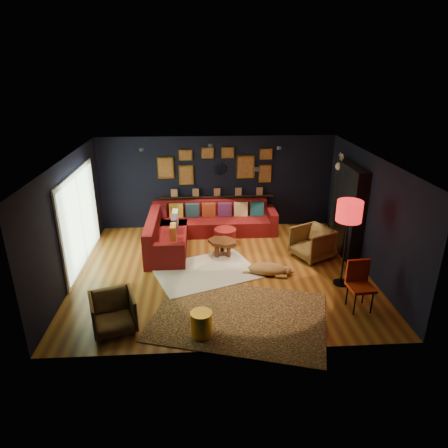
{
  "coord_description": "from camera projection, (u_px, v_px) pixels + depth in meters",
  "views": [
    {
      "loc": [
        -0.46,
        -8.06,
        4.38
      ],
      "look_at": [
        0.05,
        0.3,
        1.03
      ],
      "focal_mm": 32.0,
      "sensor_mm": 36.0,
      "label": 1
    }
  ],
  "objects": [
    {
      "name": "pouf",
      "position": [
        225.0,
        236.0,
        10.44
      ],
      "size": [
        0.57,
        0.57,
        0.37
      ],
      "primitive_type": "cylinder",
      "color": "maroon",
      "rests_on": "shag_rug"
    },
    {
      "name": "dog",
      "position": [
        267.0,
        267.0,
        8.87
      ],
      "size": [
        1.25,
        0.78,
        0.37
      ],
      "primitive_type": null,
      "rotation": [
        0.0,
        0.0,
        -0.19
      ],
      "color": "#9D7945",
      "rests_on": "leopard_rug"
    },
    {
      "name": "gallery_wall",
      "position": [
        216.0,
        165.0,
        10.97
      ],
      "size": [
        3.15,
        0.04,
        1.02
      ],
      "color": "gold",
      "rests_on": "room_walls"
    },
    {
      "name": "coffee_table",
      "position": [
        223.0,
        243.0,
        9.73
      ],
      "size": [
        0.92,
        0.82,
        0.38
      ],
      "rotation": [
        0.0,
        0.0,
        -0.42
      ],
      "color": "#632F17",
      "rests_on": "shag_rug"
    },
    {
      "name": "sliding_door",
      "position": [
        80.0,
        219.0,
        9.09
      ],
      "size": [
        0.06,
        2.8,
        2.2
      ],
      "color": "white",
      "rests_on": "ground"
    },
    {
      "name": "sunburst_mirror",
      "position": [
        220.0,
        169.0,
        11.02
      ],
      "size": [
        0.47,
        0.16,
        0.47
      ],
      "color": "silver",
      "rests_on": "room_walls"
    },
    {
      "name": "leopard_rug",
      "position": [
        239.0,
        316.0,
        7.46
      ],
      "size": [
        3.65,
        3.04,
        0.02
      ],
      "primitive_type": "cube",
      "rotation": [
        0.0,
        0.0,
        -0.28
      ],
      "color": "#AF7A46",
      "rests_on": "ground"
    },
    {
      "name": "gold_stool",
      "position": [
        201.0,
        324.0,
        6.85
      ],
      "size": [
        0.37,
        0.37,
        0.47
      ],
      "primitive_type": "cylinder",
      "color": "gold",
      "rests_on": "ground"
    },
    {
      "name": "fireplace",
      "position": [
        347.0,
        212.0,
        9.75
      ],
      "size": [
        0.31,
        1.6,
        2.2
      ],
      "color": "black",
      "rests_on": "ground"
    },
    {
      "name": "orange_chair",
      "position": [
        359.0,
        281.0,
        7.57
      ],
      "size": [
        0.49,
        0.49,
        0.96
      ],
      "rotation": [
        0.0,
        0.0,
        0.08
      ],
      "color": "black",
      "rests_on": "ground"
    },
    {
      "name": "room_walls",
      "position": [
        223.0,
        205.0,
        8.53
      ],
      "size": [
        6.5,
        6.5,
        6.5
      ],
      "color": "black",
      "rests_on": "ground"
    },
    {
      "name": "ledge",
      "position": [
        217.0,
        196.0,
        11.26
      ],
      "size": [
        3.2,
        0.12,
        0.04
      ],
      "primitive_type": "cube",
      "color": "black",
      "rests_on": "room_walls"
    },
    {
      "name": "floor",
      "position": [
        223.0,
        271.0,
        9.12
      ],
      "size": [
        6.5,
        6.5,
        0.0
      ],
      "primitive_type": "plane",
      "color": "#9A6420",
      "rests_on": "ground"
    },
    {
      "name": "shag_rug",
      "position": [
        206.0,
        271.0,
        9.05
      ],
      "size": [
        2.62,
        2.28,
        0.03
      ],
      "primitive_type": "cube",
      "rotation": [
        0.0,
        0.0,
        0.37
      ],
      "color": "silver",
      "rests_on": "ground"
    },
    {
      "name": "floor_lamp",
      "position": [
        349.0,
        214.0,
        7.99
      ],
      "size": [
        0.51,
        0.51,
        1.87
      ],
      "color": "black",
      "rests_on": "ground"
    },
    {
      "name": "armchair_right",
      "position": [
        312.0,
        242.0,
        9.6
      ],
      "size": [
        1.05,
        1.07,
        0.84
      ],
      "primitive_type": "imported",
      "rotation": [
        0.0,
        0.0,
        -1.1
      ],
      "color": "tan",
      "rests_on": "ground"
    },
    {
      "name": "deer_head",
      "position": [
        346.0,
        166.0,
        9.83
      ],
      "size": [
        0.5,
        0.28,
        0.45
      ],
      "color": "white",
      "rests_on": "fireplace"
    },
    {
      "name": "ceiling_spots",
      "position": [
        220.0,
        152.0,
        8.91
      ],
      "size": [
        3.3,
        2.5,
        0.06
      ],
      "color": "black",
      "rests_on": "room_walls"
    },
    {
      "name": "armchair_left",
      "position": [
        113.0,
        311.0,
        6.97
      ],
      "size": [
        0.91,
        0.88,
        0.76
      ],
      "primitive_type": "imported",
      "rotation": [
        0.0,
        0.0,
        0.32
      ],
      "color": "tan",
      "rests_on": "ground"
    },
    {
      "name": "sectional",
      "position": [
        196.0,
        228.0,
        10.64
      ],
      "size": [
        3.41,
        2.69,
        0.86
      ],
      "color": "maroon",
      "rests_on": "ground"
    }
  ]
}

